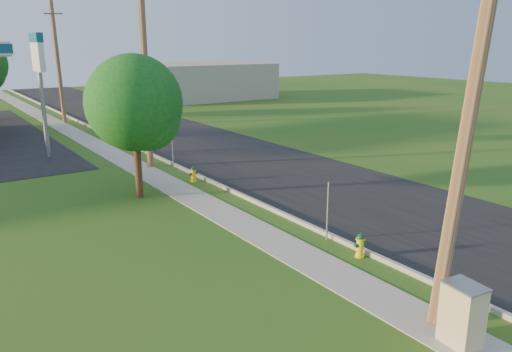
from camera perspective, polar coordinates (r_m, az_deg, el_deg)
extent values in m
plane|color=#205717|center=(14.12, 19.05, -12.54)|extent=(140.00, 140.00, 0.00)
cube|color=black|center=(23.60, 6.32, -0.63)|extent=(8.00, 120.00, 0.02)
cube|color=#9E9A91|center=(21.29, -1.92, -2.10)|extent=(0.15, 120.00, 0.15)
cube|color=#9A988B|center=(20.47, -6.06, -3.06)|extent=(1.50, 120.00, 0.03)
cylinder|color=brown|center=(11.67, 23.16, 6.01)|extent=(1.31, 0.32, 9.48)
cylinder|color=brown|center=(26.15, -12.53, 11.52)|extent=(0.32, 0.32, 9.80)
cylinder|color=brown|center=(43.36, -21.69, 11.88)|extent=(0.49, 0.32, 9.50)
cube|color=brown|center=(43.38, -22.19, 16.82)|extent=(1.40, 0.10, 0.12)
cube|color=gray|center=(16.47, 8.20, -4.05)|extent=(0.05, 0.04, 2.00)
cube|color=gray|center=(26.07, -9.49, 3.00)|extent=(0.05, 0.04, 2.00)
cube|color=gray|center=(37.35, -17.48, 6.11)|extent=(0.05, 0.04, 2.00)
cylinder|color=gray|center=(30.53, -23.05, 6.60)|extent=(0.24, 0.24, 5.00)
cube|color=silver|center=(30.29, -23.70, 12.78)|extent=(0.30, 2.00, 2.00)
cube|color=navy|center=(30.29, -23.86, 14.28)|extent=(0.34, 2.04, 0.50)
cube|color=gray|center=(59.58, -5.81, 10.76)|extent=(14.00, 10.00, 4.00)
cylinder|color=#392214|center=(21.32, -13.35, 1.58)|extent=(0.30, 0.30, 3.06)
sphere|color=#184717|center=(20.90, -13.76, 8.13)|extent=(3.92, 3.92, 3.92)
sphere|color=#184717|center=(20.85, -12.33, 6.49)|extent=(2.70, 2.70, 2.70)
cylinder|color=yellow|center=(15.75, 11.75, -8.91)|extent=(0.29, 0.29, 0.06)
cylinder|color=yellow|center=(15.64, 11.81, -7.97)|extent=(0.23, 0.23, 0.62)
cylinder|color=yellow|center=(15.54, 11.86, -7.05)|extent=(0.29, 0.29, 0.04)
sphere|color=#0D3E1D|center=(15.52, 11.87, -6.91)|extent=(0.24, 0.24, 0.24)
cylinder|color=#0D3E1D|center=(15.48, 11.89, -6.48)|extent=(0.05, 0.05, 0.06)
cylinder|color=#0D3E1D|center=(15.50, 12.12, -7.88)|extent=(0.14, 0.15, 0.11)
cylinder|color=#0D3E1D|center=(15.53, 11.37, -7.78)|extent=(0.12, 0.11, 0.09)
cylinder|color=#0D3E1D|center=(15.69, 12.27, -7.60)|extent=(0.12, 0.11, 0.09)
cylinder|color=yellow|center=(23.64, -7.14, -0.58)|extent=(0.28, 0.28, 0.06)
cylinder|color=yellow|center=(23.57, -7.16, 0.06)|extent=(0.22, 0.22, 0.60)
cylinder|color=yellow|center=(23.50, -7.18, 0.67)|extent=(0.28, 0.28, 0.04)
sphere|color=#0A3919|center=(23.49, -7.19, 0.77)|extent=(0.23, 0.23, 0.23)
cylinder|color=#0A3919|center=(23.46, -7.20, 1.05)|extent=(0.05, 0.05, 0.06)
cylinder|color=#0A3919|center=(23.42, -7.04, 0.17)|extent=(0.12, 0.13, 0.11)
cylinder|color=#0A3919|center=(23.50, -7.49, 0.20)|extent=(0.11, 0.10, 0.09)
cylinder|color=#0A3919|center=(23.59, -6.85, 0.29)|extent=(0.11, 0.10, 0.09)
cylinder|color=yellow|center=(36.80, -17.14, 4.47)|extent=(0.27, 0.27, 0.06)
cylinder|color=yellow|center=(36.75, -17.17, 4.88)|extent=(0.22, 0.22, 0.59)
cylinder|color=yellow|center=(36.71, -17.20, 5.27)|extent=(0.27, 0.27, 0.04)
sphere|color=#0D371B|center=(36.71, -17.21, 5.33)|extent=(0.23, 0.23, 0.23)
cylinder|color=#0D371B|center=(36.69, -17.22, 5.51)|extent=(0.05, 0.05, 0.06)
cylinder|color=#0D371B|center=(36.62, -17.09, 4.97)|extent=(0.12, 0.13, 0.11)
cylinder|color=#0D371B|center=(36.69, -17.38, 4.97)|extent=(0.11, 0.10, 0.09)
cylinder|color=#0D371B|center=(36.79, -16.98, 5.03)|extent=(0.11, 0.10, 0.09)
cube|color=tan|center=(11.89, 22.49, -14.57)|extent=(0.69, 0.86, 1.39)
cube|color=gray|center=(11.56, 22.85, -11.48)|extent=(0.74, 0.91, 0.04)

